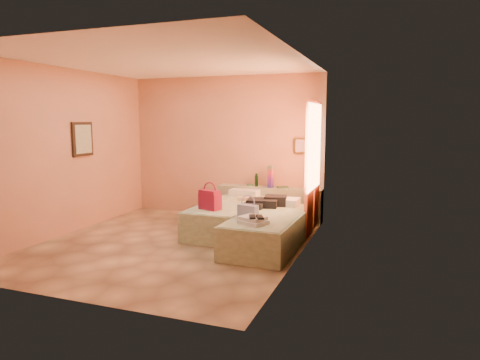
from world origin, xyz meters
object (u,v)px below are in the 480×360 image
(headboard_ledge, at_px, (269,204))
(water_bottle, at_px, (256,180))
(flower_vase, at_px, (311,184))
(magenta_handbag, at_px, (210,200))
(bed_right, at_px, (269,231))
(towel_stack, at_px, (253,220))
(bed_left, at_px, (230,217))
(blue_handbag, at_px, (248,211))
(green_book, at_px, (283,187))

(headboard_ledge, bearing_deg, water_bottle, -177.60)
(flower_vase, relative_size, magenta_handbag, 0.70)
(bed_right, relative_size, towel_stack, 5.71)
(magenta_handbag, bearing_deg, bed_left, 95.98)
(bed_left, height_order, towel_stack, towel_stack)
(headboard_ledge, distance_m, magenta_handbag, 1.76)
(headboard_ledge, bearing_deg, blue_handbag, -82.79)
(flower_vase, height_order, towel_stack, flower_vase)
(water_bottle, relative_size, flower_vase, 1.02)
(water_bottle, bearing_deg, bed_right, -66.02)
(headboard_ledge, distance_m, water_bottle, 0.52)
(water_bottle, distance_m, towel_stack, 2.44)
(blue_handbag, bearing_deg, magenta_handbag, 168.26)
(blue_handbag, distance_m, towel_stack, 0.38)
(bed_left, xyz_separation_m, water_bottle, (0.15, 1.04, 0.52))
(bed_right, bearing_deg, green_book, 98.67)
(headboard_ledge, height_order, blue_handbag, blue_handbag)
(bed_right, xyz_separation_m, towel_stack, (-0.05, -0.63, 0.30))
(green_book, bearing_deg, water_bottle, 153.89)
(water_bottle, bearing_deg, towel_stack, -73.14)
(bed_left, height_order, magenta_handbag, magenta_handbag)
(bed_left, distance_m, blue_handbag, 1.21)
(green_book, xyz_separation_m, flower_vase, (0.54, -0.05, 0.10))
(bed_right, relative_size, flower_vase, 8.40)
(towel_stack, bearing_deg, water_bottle, 106.86)
(headboard_ledge, xyz_separation_m, flower_vase, (0.82, -0.07, 0.44))
(bed_left, relative_size, bed_right, 1.00)
(water_bottle, distance_m, flower_vase, 1.08)
(flower_vase, xyz_separation_m, magenta_handbag, (-1.33, -1.57, -0.11))
(blue_handbag, bearing_deg, headboard_ledge, 110.22)
(blue_handbag, height_order, towel_stack, blue_handbag)
(headboard_ledge, bearing_deg, flower_vase, -5.24)
(bed_left, relative_size, water_bottle, 8.27)
(headboard_ledge, distance_m, flower_vase, 0.93)
(headboard_ledge, xyz_separation_m, green_book, (0.28, -0.03, 0.34))
(flower_vase, bearing_deg, green_book, 174.73)
(headboard_ledge, distance_m, green_book, 0.44)
(green_book, relative_size, flower_vase, 0.84)
(magenta_handbag, bearing_deg, water_bottle, 97.54)
(green_book, xyz_separation_m, towel_stack, (0.17, -2.31, -0.12))
(bed_right, distance_m, towel_stack, 0.70)
(headboard_ledge, xyz_separation_m, blue_handbag, (0.25, -2.00, 0.27))
(bed_left, xyz_separation_m, blue_handbag, (0.66, -0.95, 0.35))
(bed_left, distance_m, flower_vase, 1.65)
(bed_left, height_order, water_bottle, water_bottle)
(blue_handbag, xyz_separation_m, towel_stack, (0.19, -0.33, -0.05))
(towel_stack, bearing_deg, magenta_handbag, 144.59)
(headboard_ledge, height_order, water_bottle, water_bottle)
(water_bottle, bearing_deg, green_book, -1.52)
(bed_right, height_order, water_bottle, water_bottle)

